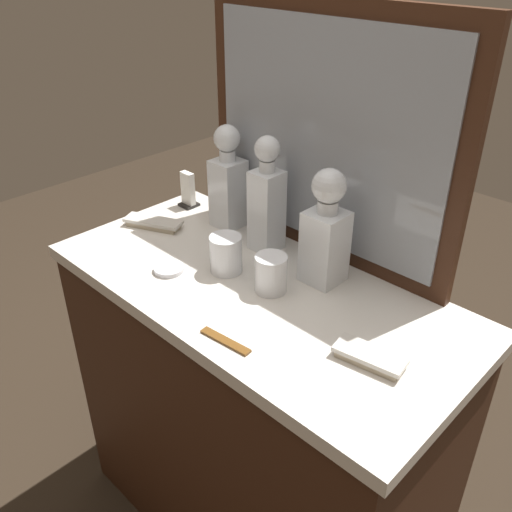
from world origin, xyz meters
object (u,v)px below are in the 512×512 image
crystal_decanter_left (267,205)px  tortoiseshell_comb (225,341)px  silver_brush_far_right (153,223)px  crystal_decanter_right (325,238)px  porcelain_dish (169,269)px  silver_brush_far_left (370,357)px  crystal_tumbler_far_left (271,275)px  crystal_tumbler_front (226,255)px  crystal_decanter_front (228,187)px  napkin_holder (188,192)px

crystal_decanter_left → tortoiseshell_comb: bearing=-58.8°
silver_brush_far_right → crystal_decanter_right: bearing=13.2°
crystal_decanter_right → porcelain_dish: size_ratio=3.75×
silver_brush_far_left → crystal_tumbler_far_left: bearing=170.9°
silver_brush_far_right → silver_brush_far_left: 0.78m
silver_brush_far_right → silver_brush_far_left: same height
crystal_decanter_right → silver_brush_far_left: (0.25, -0.17, -0.10)m
crystal_decanter_left → crystal_tumbler_front: bearing=-87.2°
crystal_decanter_left → crystal_tumbler_front: size_ratio=3.25×
crystal_decanter_front → crystal_decanter_left: bearing=-8.1°
crystal_decanter_left → tortoiseshell_comb: 0.43m
crystal_decanter_front → tortoiseshell_comb: 0.55m
crystal_tumbler_far_left → porcelain_dish: 0.27m
crystal_decanter_left → porcelain_dish: size_ratio=4.05×
crystal_tumbler_far_left → porcelain_dish: crystal_tumbler_far_left is taller
crystal_decanter_right → crystal_decanter_front: (-0.38, 0.04, 0.00)m
crystal_tumbler_front → crystal_tumbler_far_left: (0.14, 0.01, -0.00)m
crystal_decanter_left → porcelain_dish: (-0.09, -0.26, -0.12)m
tortoiseshell_comb → napkin_holder: (-0.56, 0.37, 0.04)m
silver_brush_far_left → napkin_holder: size_ratio=1.37×
silver_brush_far_left → napkin_holder: 0.84m
crystal_decanter_front → silver_brush_far_right: (-0.14, -0.16, -0.11)m
crystal_tumbler_far_left → crystal_decanter_front: bearing=152.5°
crystal_decanter_front → napkin_holder: bearing=-179.6°
crystal_decanter_right → crystal_tumbler_far_left: (-0.06, -0.12, -0.07)m
crystal_decanter_front → porcelain_dish: (0.08, -0.28, -0.11)m
silver_brush_far_right → tortoiseshell_comb: bearing=-21.6°
tortoiseshell_comb → napkin_holder: size_ratio=1.15×
napkin_holder → silver_brush_far_right: bearing=-77.4°
crystal_tumbler_far_left → porcelain_dish: (-0.24, -0.12, -0.04)m
tortoiseshell_comb → silver_brush_far_right: bearing=158.4°
crystal_decanter_front → crystal_tumbler_far_left: bearing=-27.5°
crystal_tumbler_front → napkin_holder: 0.40m
crystal_tumbler_front → silver_brush_far_left: (0.45, -0.04, -0.03)m
crystal_decanter_right → silver_brush_far_left: bearing=-34.2°
crystal_tumbler_front → porcelain_dish: 0.15m
silver_brush_far_right → porcelain_dish: silver_brush_far_right is taller
crystal_decanter_front → crystal_tumbler_front: size_ratio=3.09×
crystal_tumbler_far_left → silver_brush_far_left: size_ratio=0.61×
crystal_decanter_left → silver_brush_far_left: 0.51m
crystal_decanter_front → crystal_tumbler_far_left: crystal_decanter_front is taller
crystal_tumbler_front → silver_brush_far_left: bearing=-4.6°
crystal_decanter_front → porcelain_dish: crystal_decanter_front is taller
crystal_tumbler_front → tortoiseshell_comb: crystal_tumbler_front is taller
crystal_decanter_front → crystal_tumbler_far_left: 0.37m
crystal_tumbler_far_left → silver_brush_far_left: bearing=-9.1°
crystal_decanter_left → napkin_holder: size_ratio=2.83×
crystal_decanter_left → crystal_tumbler_front: 0.18m
crystal_decanter_left → napkin_holder: 0.36m
silver_brush_far_left → porcelain_dish: 0.56m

